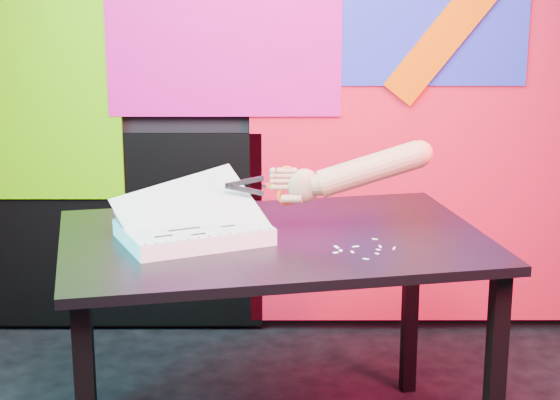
{
  "coord_description": "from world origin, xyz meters",
  "views": [
    {
      "loc": [
        -0.03,
        -2.34,
        1.58
      ],
      "look_at": [
        -0.03,
        0.39,
        0.87
      ],
      "focal_mm": 60.0,
      "sensor_mm": 36.0,
      "label": 1
    }
  ],
  "objects": [
    {
      "name": "work_table",
      "position": [
        -0.05,
        0.41,
        0.67
      ],
      "size": [
        1.44,
        1.1,
        0.75
      ],
      "rotation": [
        0.0,
        0.0,
        0.2
      ],
      "color": "black",
      "rests_on": "ground"
    },
    {
      "name": "paper_clippings",
      "position": [
        0.21,
        0.28,
        0.75
      ],
      "size": [
        0.19,
        0.21,
        0.0
      ],
      "color": "silver",
      "rests_on": "work_table"
    },
    {
      "name": "room",
      "position": [
        0.0,
        0.0,
        1.35
      ],
      "size": [
        3.01,
        3.01,
        2.71
      ],
      "color": "black",
      "rests_on": "ground"
    },
    {
      "name": "hand_forearm",
      "position": [
        0.22,
        0.46,
        0.94
      ],
      "size": [
        0.49,
        0.09,
        0.2
      ],
      "rotation": [
        0.0,
        0.0,
        0.01
      ],
      "color": "tan",
      "rests_on": "work_table"
    },
    {
      "name": "backdrop",
      "position": [
        0.06,
        1.46,
        0.96
      ],
      "size": [
        2.88,
        0.05,
        2.08
      ],
      "color": "red",
      "rests_on": "ground"
    },
    {
      "name": "scissors",
      "position": [
        -0.02,
        0.45,
        0.9
      ],
      "size": [
        0.22,
        0.01,
        0.13
      ],
      "rotation": [
        0.0,
        0.0,
        0.01
      ],
      "color": "silver",
      "rests_on": "printout_stack"
    },
    {
      "name": "printout_stack",
      "position": [
        -0.29,
        0.37,
        0.78
      ],
      "size": [
        0.51,
        0.45,
        0.22
      ],
      "rotation": [
        0.0,
        0.0,
        0.42
      ],
      "color": "silver",
      "rests_on": "work_table"
    }
  ]
}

